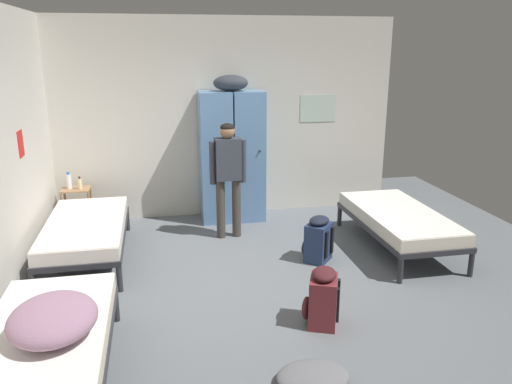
% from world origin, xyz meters
% --- Properties ---
extents(ground_plane, '(7.79, 7.79, 0.00)m').
position_xyz_m(ground_plane, '(0.00, 0.00, 0.00)').
color(ground_plane, slate).
extents(room_backdrop, '(4.99, 4.92, 2.86)m').
position_xyz_m(room_backdrop, '(-1.21, 1.25, 1.43)').
color(room_backdrop, beige).
rests_on(room_backdrop, ground_plane).
extents(locker_bank, '(0.90, 0.55, 2.07)m').
position_xyz_m(locker_bank, '(0.03, 2.15, 0.97)').
color(locker_bank, '#5B84B2').
rests_on(locker_bank, ground_plane).
extents(shelf_unit, '(0.38, 0.30, 0.57)m').
position_xyz_m(shelf_unit, '(-2.13, 2.17, 0.35)').
color(shelf_unit, '#99704C').
rests_on(shelf_unit, ground_plane).
extents(bed_left_rear, '(0.90, 1.90, 0.49)m').
position_xyz_m(bed_left_rear, '(-1.88, 1.02, 0.38)').
color(bed_left_rear, '#28282D').
rests_on(bed_left_rear, ground_plane).
extents(bed_right, '(0.90, 1.90, 0.49)m').
position_xyz_m(bed_right, '(1.88, 0.63, 0.38)').
color(bed_right, '#28282D').
rests_on(bed_right, ground_plane).
extents(bed_left_front, '(0.90, 1.90, 0.49)m').
position_xyz_m(bed_left_front, '(-1.88, -1.41, 0.38)').
color(bed_left_front, '#28282D').
rests_on(bed_left_front, ground_plane).
extents(bedding_heap, '(0.61, 0.71, 0.26)m').
position_xyz_m(bedding_heap, '(-1.79, -1.47, 0.62)').
color(bedding_heap, gray).
rests_on(bedding_heap, bed_left_front).
extents(person_traveler, '(0.48, 0.21, 1.52)m').
position_xyz_m(person_traveler, '(-0.13, 1.43, 0.91)').
color(person_traveler, '#3D3833').
rests_on(person_traveler, ground_plane).
extents(water_bottle, '(0.07, 0.07, 0.23)m').
position_xyz_m(water_bottle, '(-2.21, 2.19, 0.68)').
color(water_bottle, white).
rests_on(water_bottle, shelf_unit).
extents(lotion_bottle, '(0.05, 0.05, 0.18)m').
position_xyz_m(lotion_bottle, '(-2.06, 2.13, 0.65)').
color(lotion_bottle, beige).
rests_on(lotion_bottle, shelf_unit).
extents(backpack_navy, '(0.42, 0.41, 0.55)m').
position_xyz_m(backpack_navy, '(0.78, 0.46, 0.26)').
color(backpack_navy, navy).
rests_on(backpack_navy, ground_plane).
extents(backpack_maroon, '(0.40, 0.39, 0.55)m').
position_xyz_m(backpack_maroon, '(0.38, -0.92, 0.26)').
color(backpack_maroon, maroon).
rests_on(backpack_maroon, ground_plane).
extents(clothes_pile_grey, '(0.56, 0.42, 0.12)m').
position_xyz_m(clothes_pile_grey, '(0.04, -1.72, 0.06)').
color(clothes_pile_grey, slate).
rests_on(clothes_pile_grey, ground_plane).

